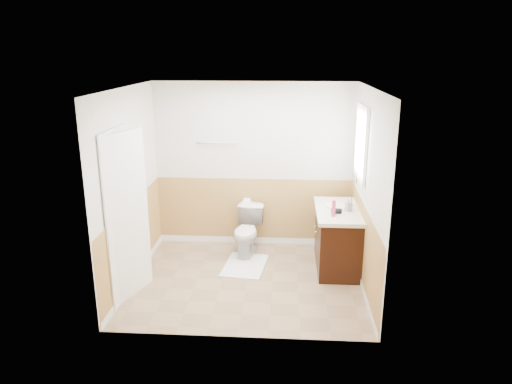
# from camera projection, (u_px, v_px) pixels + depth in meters

# --- Properties ---
(floor) EXTENTS (3.00, 3.00, 0.00)m
(floor) POSITION_uv_depth(u_px,v_px,m) (247.00, 280.00, 6.31)
(floor) COLOR #8C7051
(floor) RESTS_ON ground
(ceiling) EXTENTS (3.00, 3.00, 0.00)m
(ceiling) POSITION_uv_depth(u_px,v_px,m) (246.00, 88.00, 5.59)
(ceiling) COLOR white
(ceiling) RESTS_ON floor
(wall_back) EXTENTS (3.00, 0.00, 3.00)m
(wall_back) POSITION_uv_depth(u_px,v_px,m) (254.00, 166.00, 7.19)
(wall_back) COLOR silver
(wall_back) RESTS_ON floor
(wall_front) EXTENTS (3.00, 0.00, 3.00)m
(wall_front) POSITION_uv_depth(u_px,v_px,m) (236.00, 227.00, 4.71)
(wall_front) COLOR silver
(wall_front) RESTS_ON floor
(wall_left) EXTENTS (0.00, 3.00, 3.00)m
(wall_left) POSITION_uv_depth(u_px,v_px,m) (129.00, 188.00, 6.04)
(wall_left) COLOR silver
(wall_left) RESTS_ON floor
(wall_right) EXTENTS (0.00, 3.00, 3.00)m
(wall_right) POSITION_uv_depth(u_px,v_px,m) (368.00, 192.00, 5.86)
(wall_right) COLOR silver
(wall_right) RESTS_ON floor
(wainscot_back) EXTENTS (3.00, 0.00, 3.00)m
(wainscot_back) POSITION_uv_depth(u_px,v_px,m) (254.00, 213.00, 7.39)
(wainscot_back) COLOR tan
(wainscot_back) RESTS_ON floor
(wainscot_front) EXTENTS (3.00, 0.00, 3.00)m
(wainscot_front) POSITION_uv_depth(u_px,v_px,m) (237.00, 294.00, 4.93)
(wainscot_front) COLOR tan
(wainscot_front) RESTS_ON floor
(wainscot_left) EXTENTS (0.00, 2.60, 2.60)m
(wainscot_left) POSITION_uv_depth(u_px,v_px,m) (134.00, 243.00, 6.26)
(wainscot_left) COLOR tan
(wainscot_left) RESTS_ON floor
(wainscot_right) EXTENTS (0.00, 2.60, 2.60)m
(wainscot_right) POSITION_uv_depth(u_px,v_px,m) (363.00, 248.00, 6.07)
(wainscot_right) COLOR tan
(wainscot_right) RESTS_ON floor
(toilet) EXTENTS (0.48, 0.74, 0.71)m
(toilet) POSITION_uv_depth(u_px,v_px,m) (247.00, 232.00, 7.03)
(toilet) COLOR silver
(toilet) RESTS_ON floor
(bath_mat) EXTENTS (0.64, 0.86, 0.02)m
(bath_mat) POSITION_uv_depth(u_px,v_px,m) (245.00, 265.00, 6.72)
(bath_mat) COLOR white
(bath_mat) RESTS_ON floor
(vanity_cabinet) EXTENTS (0.55, 1.10, 0.80)m
(vanity_cabinet) POSITION_uv_depth(u_px,v_px,m) (337.00, 240.00, 6.60)
(vanity_cabinet) COLOR black
(vanity_cabinet) RESTS_ON floor
(vanity_knob_left) EXTENTS (0.03, 0.03, 0.03)m
(vanity_knob_left) POSITION_uv_depth(u_px,v_px,m) (316.00, 232.00, 6.48)
(vanity_knob_left) COLOR silver
(vanity_knob_left) RESTS_ON vanity_cabinet
(vanity_knob_right) EXTENTS (0.03, 0.03, 0.03)m
(vanity_knob_right) POSITION_uv_depth(u_px,v_px,m) (315.00, 227.00, 6.67)
(vanity_knob_right) COLOR #B7B7BE
(vanity_knob_right) RESTS_ON vanity_cabinet
(countertop) EXTENTS (0.60, 1.15, 0.05)m
(countertop) POSITION_uv_depth(u_px,v_px,m) (338.00, 211.00, 6.48)
(countertop) COLOR silver
(countertop) RESTS_ON vanity_cabinet
(sink_basin) EXTENTS (0.36, 0.36, 0.02)m
(sink_basin) POSITION_uv_depth(u_px,v_px,m) (338.00, 205.00, 6.61)
(sink_basin) COLOR white
(sink_basin) RESTS_ON countertop
(faucet) EXTENTS (0.02, 0.02, 0.14)m
(faucet) POSITION_uv_depth(u_px,v_px,m) (351.00, 201.00, 6.58)
(faucet) COLOR silver
(faucet) RESTS_ON countertop
(lotion_bottle) EXTENTS (0.05, 0.05, 0.22)m
(lotion_bottle) POSITION_uv_depth(u_px,v_px,m) (334.00, 208.00, 6.17)
(lotion_bottle) COLOR #D03559
(lotion_bottle) RESTS_ON countertop
(soap_dispenser) EXTENTS (0.10, 0.10, 0.17)m
(soap_dispenser) POSITION_uv_depth(u_px,v_px,m) (349.00, 205.00, 6.38)
(soap_dispenser) COLOR gray
(soap_dispenser) RESTS_ON countertop
(hair_dryer_body) EXTENTS (0.14, 0.07, 0.07)m
(hair_dryer_body) POSITION_uv_depth(u_px,v_px,m) (336.00, 211.00, 6.30)
(hair_dryer_body) COLOR black
(hair_dryer_body) RESTS_ON countertop
(hair_dryer_handle) EXTENTS (0.03, 0.03, 0.07)m
(hair_dryer_handle) POSITION_uv_depth(u_px,v_px,m) (333.00, 211.00, 6.40)
(hair_dryer_handle) COLOR black
(hair_dryer_handle) RESTS_ON countertop
(mirror_panel) EXTENTS (0.02, 0.35, 0.90)m
(mirror_panel) POSITION_uv_depth(u_px,v_px,m) (355.00, 150.00, 6.82)
(mirror_panel) COLOR silver
(mirror_panel) RESTS_ON wall_right
(window_frame) EXTENTS (0.04, 0.80, 1.00)m
(window_frame) POSITION_uv_depth(u_px,v_px,m) (361.00, 143.00, 6.28)
(window_frame) COLOR white
(window_frame) RESTS_ON wall_right
(window_glass) EXTENTS (0.01, 0.70, 0.90)m
(window_glass) POSITION_uv_depth(u_px,v_px,m) (362.00, 143.00, 6.27)
(window_glass) COLOR white
(window_glass) RESTS_ON wall_right
(door) EXTENTS (0.29, 0.78, 2.04)m
(door) POSITION_uv_depth(u_px,v_px,m) (127.00, 217.00, 5.67)
(door) COLOR white
(door) RESTS_ON wall_left
(door_frame) EXTENTS (0.02, 0.92, 2.10)m
(door_frame) POSITION_uv_depth(u_px,v_px,m) (120.00, 216.00, 5.67)
(door_frame) COLOR white
(door_frame) RESTS_ON wall_left
(door_knob) EXTENTS (0.06, 0.06, 0.06)m
(door_knob) POSITION_uv_depth(u_px,v_px,m) (140.00, 213.00, 6.00)
(door_knob) COLOR silver
(door_knob) RESTS_ON door
(towel_bar) EXTENTS (0.62, 0.02, 0.02)m
(towel_bar) POSITION_uv_depth(u_px,v_px,m) (217.00, 143.00, 7.08)
(towel_bar) COLOR silver
(towel_bar) RESTS_ON wall_back
(tp_holder_bar) EXTENTS (0.14, 0.02, 0.02)m
(tp_holder_bar) POSITION_uv_depth(u_px,v_px,m) (247.00, 202.00, 7.29)
(tp_holder_bar) COLOR silver
(tp_holder_bar) RESTS_ON wall_back
(tp_roll) EXTENTS (0.10, 0.11, 0.11)m
(tp_roll) POSITION_uv_depth(u_px,v_px,m) (247.00, 202.00, 7.29)
(tp_roll) COLOR white
(tp_roll) RESTS_ON tp_holder_bar
(tp_sheet) EXTENTS (0.10, 0.01, 0.16)m
(tp_sheet) POSITION_uv_depth(u_px,v_px,m) (247.00, 208.00, 7.32)
(tp_sheet) COLOR white
(tp_sheet) RESTS_ON tp_roll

